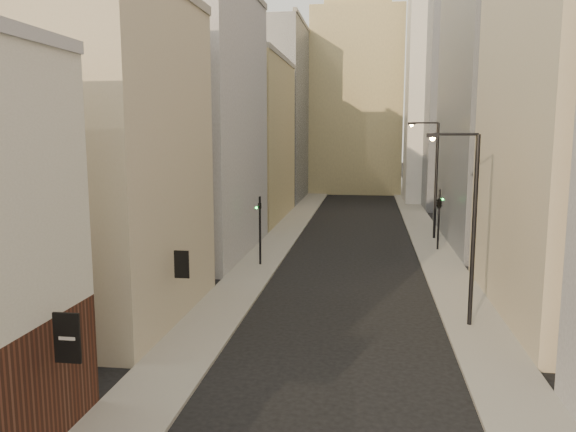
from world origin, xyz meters
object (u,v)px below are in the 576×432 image
object	(u,v)px
clock_tower	(357,80)
streetlamp_mid	(469,219)
traffic_light_right	(439,203)
streetlamp_far	(433,173)
white_tower	(439,62)
traffic_light_left	(260,215)

from	to	relation	value
clock_tower	streetlamp_mid	world-z (taller)	clock_tower
streetlamp_mid	traffic_light_right	world-z (taller)	streetlamp_mid
streetlamp_far	white_tower	bearing A→B (deg)	81.18
streetlamp_far	traffic_light_right	size ratio (longest dim) A/B	2.07
clock_tower	white_tower	bearing A→B (deg)	-51.84
white_tower	streetlamp_mid	world-z (taller)	white_tower
clock_tower	streetlamp_far	distance (m)	44.24
traffic_light_right	white_tower	bearing A→B (deg)	-73.44
streetlamp_mid	streetlamp_far	size ratio (longest dim) A/B	0.91
clock_tower	white_tower	world-z (taller)	clock_tower
white_tower	clock_tower	bearing A→B (deg)	128.16
white_tower	streetlamp_mid	xyz separation A→B (m)	(-4.04, -51.00, -13.23)
white_tower	traffic_light_right	xyz separation A→B (m)	(-3.22, -32.92, -14.70)
white_tower	streetlamp_far	size ratio (longest dim) A/B	4.02
traffic_light_left	traffic_light_right	size ratio (longest dim) A/B	1.00
streetlamp_far	clock_tower	bearing A→B (deg)	98.27
white_tower	traffic_light_left	bearing A→B (deg)	-112.21
clock_tower	streetlamp_mid	distance (m)	66.51
traffic_light_left	traffic_light_right	distance (m)	14.92
clock_tower	traffic_light_left	world-z (taller)	clock_tower
clock_tower	streetlamp_mid	xyz separation A→B (m)	(6.96, -65.00, -12.25)
streetlamp_mid	traffic_light_right	distance (m)	18.15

